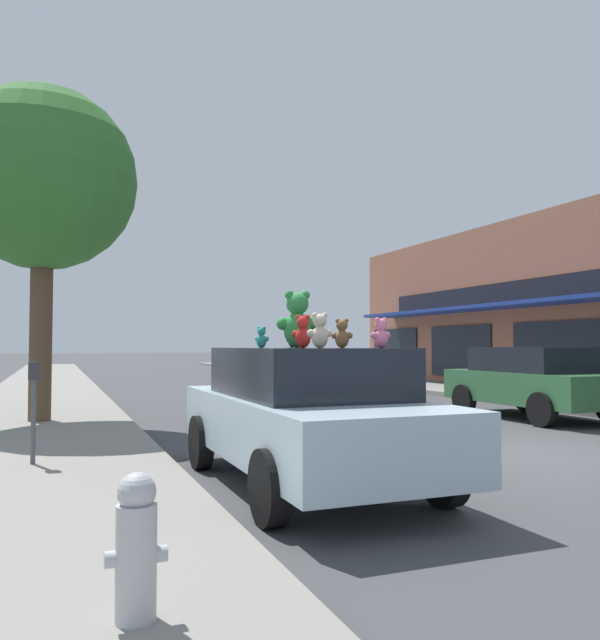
{
  "coord_description": "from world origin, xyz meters",
  "views": [
    {
      "loc": [
        -6.44,
        -7.46,
        1.64
      ],
      "look_at": [
        -2.91,
        1.52,
        2.03
      ],
      "focal_mm": 35.0,
      "sensor_mm": 36.0,
      "label": 1
    }
  ],
  "objects": [
    {
      "name": "ground_plane",
      "position": [
        0.0,
        0.0,
        0.0
      ],
      "size": [
        260.0,
        260.0,
        0.0
      ],
      "primitive_type": "plane",
      "color": "#424244"
    },
    {
      "name": "sidewalk_near",
      "position": [
        -6.7,
        0.0,
        0.08
      ],
      "size": [
        3.42,
        90.0,
        0.16
      ],
      "color": "gray",
      "rests_on": "ground_plane"
    },
    {
      "name": "plush_art_car",
      "position": [
        -3.68,
        -0.64,
        0.85
      ],
      "size": [
        2.07,
        4.57,
        1.61
      ],
      "rotation": [
        0.0,
        0.0,
        0.0
      ],
      "color": "#ADC6D1",
      "rests_on": "ground_plane"
    },
    {
      "name": "teddy_bear_giant",
      "position": [
        -3.66,
        -0.31,
        1.95
      ],
      "size": [
        0.53,
        0.34,
        0.71
      ],
      "rotation": [
        0.0,
        0.0,
        2.99
      ],
      "color": "green",
      "rests_on": "plush_art_car"
    },
    {
      "name": "teddy_bear_cream",
      "position": [
        -3.85,
        -1.44,
        1.79
      ],
      "size": [
        0.28,
        0.18,
        0.38
      ],
      "rotation": [
        0.0,
        0.0,
        2.97
      ],
      "color": "beige",
      "rests_on": "plush_art_car"
    },
    {
      "name": "teddy_bear_red",
      "position": [
        -3.91,
        -1.11,
        1.79
      ],
      "size": [
        0.25,
        0.24,
        0.37
      ],
      "rotation": [
        0.0,
        0.0,
        2.41
      ],
      "color": "red",
      "rests_on": "plush_art_car"
    },
    {
      "name": "teddy_bear_pink",
      "position": [
        -3.26,
        -1.7,
        1.77
      ],
      "size": [
        0.24,
        0.15,
        0.32
      ],
      "rotation": [
        0.0,
        0.0,
        3.21
      ],
      "color": "pink",
      "rests_on": "plush_art_car"
    },
    {
      "name": "teddy_bear_brown",
      "position": [
        -3.31,
        -0.86,
        1.78
      ],
      "size": [
        0.26,
        0.2,
        0.35
      ],
      "rotation": [
        0.0,
        0.0,
        2.68
      ],
      "color": "olive",
      "rests_on": "plush_art_car"
    },
    {
      "name": "teddy_bear_black",
      "position": [
        -3.45,
        0.42,
        1.72
      ],
      "size": [
        0.17,
        0.14,
        0.23
      ],
      "rotation": [
        0.0,
        0.0,
        2.6
      ],
      "color": "black",
      "rests_on": "plush_art_car"
    },
    {
      "name": "teddy_bear_teal",
      "position": [
        -4.26,
        -0.74,
        1.73
      ],
      "size": [
        0.16,
        0.17,
        0.25
      ],
      "rotation": [
        0.0,
        0.0,
        2.25
      ],
      "color": "teal",
      "rests_on": "plush_art_car"
    },
    {
      "name": "parked_car_far_center",
      "position": [
        3.59,
        3.7,
        0.86
      ],
      "size": [
        2.05,
        4.13,
        1.6
      ],
      "color": "#336B3D",
      "rests_on": "ground_plane"
    },
    {
      "name": "street_tree",
      "position": [
        -6.7,
        5.85,
        4.93
      ],
      "size": [
        3.66,
        3.66,
        6.64
      ],
      "color": "brown",
      "rests_on": "sidewalk_near"
    },
    {
      "name": "fire_hydrant",
      "position": [
        -6.02,
        -3.97,
        0.56
      ],
      "size": [
        0.33,
        0.22,
        0.79
      ],
      "color": "#B2B2B7",
      "rests_on": "sidewalk_near"
    },
    {
      "name": "parking_meter",
      "position": [
        -6.68,
        1.04,
        0.97
      ],
      "size": [
        0.14,
        0.1,
        1.27
      ],
      "color": "#4C4C51",
      "rests_on": "sidewalk_near"
    }
  ]
}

